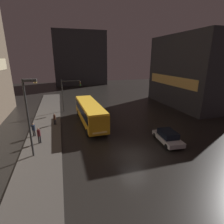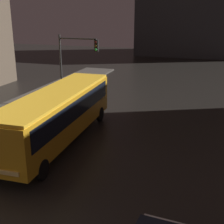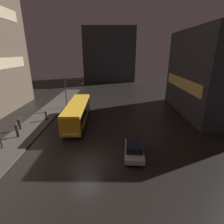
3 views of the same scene
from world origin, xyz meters
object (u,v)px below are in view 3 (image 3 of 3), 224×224
Objects in this scene: bus_near at (77,111)px; traffic_light_main at (72,88)px; pedestrian_mid at (17,129)px; pedestrian_far at (46,115)px; car_taxi at (134,149)px; pedestrian_near at (19,123)px.

traffic_light_main reaches higher than bus_near.
traffic_light_main is at bearing -74.37° from bus_near.
bus_near is at bearing 136.68° from pedestrian_mid.
pedestrian_mid is 1.11× the size of pedestrian_far.
traffic_light_main is (-2.37, 7.44, 2.02)m from bus_near.
pedestrian_mid is 0.31× the size of traffic_light_main.
pedestrian_mid is at bearing -10.65° from car_taxi.
pedestrian_far is 7.75m from traffic_light_main.
car_taxi is 16.09m from pedestrian_near.
car_taxi is 14.60m from pedestrian_mid.
bus_near reaches higher than car_taxi.
pedestrian_far is (1.56, 5.56, -0.13)m from pedestrian_mid.
pedestrian_mid is (0.84, -2.20, 0.08)m from pedestrian_near.
pedestrian_near is 0.91× the size of pedestrian_mid.
pedestrian_mid reaches higher than car_taxi.
pedestrian_near is 11.60m from traffic_light_main.
pedestrian_mid is at bearing -108.94° from traffic_light_main.
bus_near is 7.06× the size of pedestrian_far.
car_taxi is at bearing 20.76° from pedestrian_far.
traffic_light_main reaches higher than pedestrian_mid.
bus_near reaches higher than pedestrian_near.
car_taxi is 0.76× the size of traffic_light_main.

